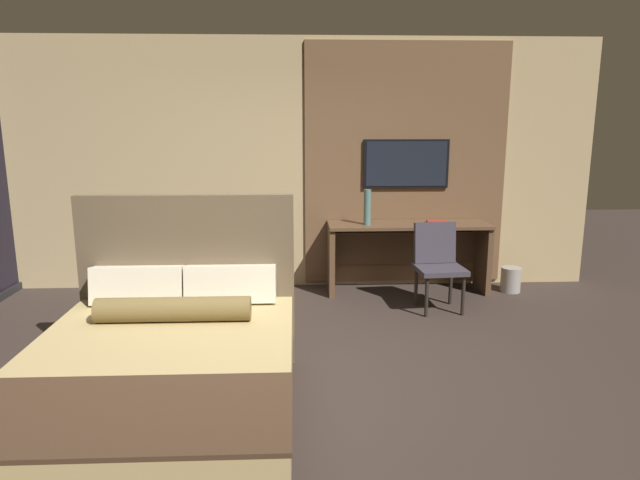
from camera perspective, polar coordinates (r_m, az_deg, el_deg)
name	(u,v)px	position (r m, az deg, el deg)	size (l,w,h in m)	color
ground_plane	(270,385)	(4.33, -5.02, -14.24)	(16.00, 16.00, 0.00)	#332823
wall_back_tv_panel	(294,165)	(6.50, -2.57, 7.47)	(7.20, 0.09, 2.80)	tan
bed	(161,380)	(3.75, -15.60, -13.34)	(1.65, 2.25, 1.35)	#33281E
desk	(407,245)	(6.47, 8.71, -0.50)	(1.78, 0.52, 0.78)	brown
tv	(406,164)	(6.54, 8.61, 7.55)	(0.96, 0.04, 0.54)	black
desk_chair	(437,259)	(5.93, 11.66, -1.85)	(0.50, 0.50, 0.88)	#38333D
vase_tall	(367,207)	(6.22, 4.75, 3.30)	(0.08, 0.08, 0.39)	#4C706B
book	(437,222)	(6.43, 11.62, 1.77)	(0.23, 0.17, 0.03)	maroon
waste_bin	(511,280)	(6.79, 18.53, -3.77)	(0.22, 0.22, 0.28)	gray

